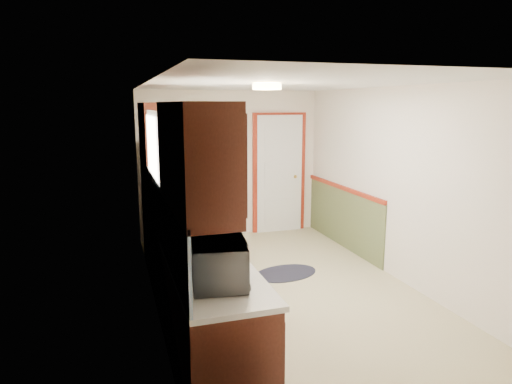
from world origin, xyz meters
TOP-DOWN VIEW (x-y plane):
  - room_shell at (0.00, 0.00)m, footprint 3.20×5.20m
  - kitchen_run at (-1.24, -0.29)m, footprint 0.63×4.00m
  - back_wall_trim at (0.99, 2.21)m, footprint 1.12×2.30m
  - ceiling_fixture at (-0.30, -0.20)m, footprint 0.30×0.30m
  - microwave at (-1.20, -1.78)m, footprint 0.38×0.60m
  - refrigerator at (-1.02, 2.05)m, footprint 0.73×0.72m
  - rug at (0.21, 0.49)m, footprint 0.98×0.74m
  - cooktop at (-1.19, 1.40)m, footprint 0.54×0.65m

SIDE VIEW (x-z plane):
  - rug at x=0.21m, z-range 0.00..0.01m
  - kitchen_run at x=-1.24m, z-range -0.29..1.91m
  - refrigerator at x=-1.02m, z-range 0.00..1.66m
  - back_wall_trim at x=0.99m, z-range -0.15..1.93m
  - cooktop at x=-1.19m, z-range 0.94..0.96m
  - microwave at x=-1.20m, z-range 0.94..1.32m
  - room_shell at x=0.00m, z-range -0.06..2.46m
  - ceiling_fixture at x=-0.30m, z-range 2.33..2.39m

